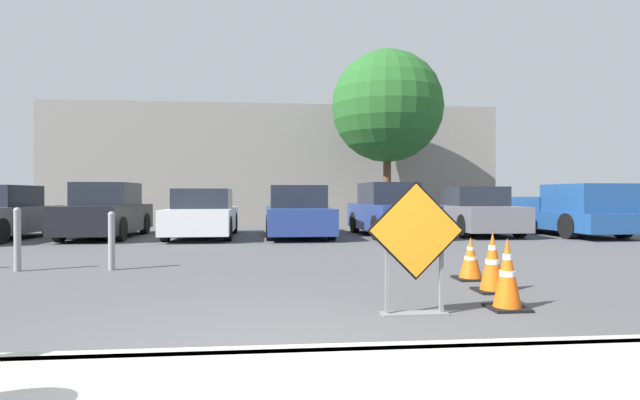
# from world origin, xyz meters

# --- Properties ---
(ground_plane) EXTENTS (96.00, 96.00, 0.00)m
(ground_plane) POSITION_xyz_m (0.00, 10.00, 0.00)
(ground_plane) COLOR #4C4C4F
(curb_lip) EXTENTS (29.11, 0.20, 0.14)m
(curb_lip) POSITION_xyz_m (0.00, 0.00, 0.07)
(curb_lip) COLOR #ADAAA3
(curb_lip) RESTS_ON ground_plane
(road_closed_sign) EXTENTS (1.05, 0.20, 1.43)m
(road_closed_sign) POSITION_xyz_m (1.47, 1.47, 0.77)
(road_closed_sign) COLOR black
(road_closed_sign) RESTS_ON ground_plane
(traffic_cone_nearest) EXTENTS (0.42, 0.42, 0.80)m
(traffic_cone_nearest) POSITION_xyz_m (2.58, 1.65, 0.39)
(traffic_cone_nearest) COLOR black
(traffic_cone_nearest) RESTS_ON ground_plane
(traffic_cone_second) EXTENTS (0.44, 0.44, 0.79)m
(traffic_cone_second) POSITION_xyz_m (2.86, 2.63, 0.39)
(traffic_cone_second) COLOR black
(traffic_cone_second) RESTS_ON ground_plane
(traffic_cone_third) EXTENTS (0.46, 0.46, 0.64)m
(traffic_cone_third) POSITION_xyz_m (2.95, 3.60, 0.31)
(traffic_cone_third) COLOR black
(traffic_cone_third) RESTS_ON ground_plane
(parked_car_second) EXTENTS (1.83, 4.30, 1.65)m
(parked_car_second) POSITION_xyz_m (-5.00, 11.80, 0.75)
(parked_car_second) COLOR black
(parked_car_second) RESTS_ON ground_plane
(parked_car_third) EXTENTS (1.96, 4.55, 1.46)m
(parked_car_third) POSITION_xyz_m (-2.13, 11.68, 0.68)
(parked_car_third) COLOR silver
(parked_car_third) RESTS_ON ground_plane
(parked_car_fourth) EXTENTS (2.00, 4.73, 1.57)m
(parked_car_fourth) POSITION_xyz_m (0.74, 11.79, 0.71)
(parked_car_fourth) COLOR navy
(parked_car_fourth) RESTS_ON ground_plane
(parked_car_fifth) EXTENTS (1.99, 4.54, 1.66)m
(parked_car_fifth) POSITION_xyz_m (3.60, 11.66, 0.76)
(parked_car_fifth) COLOR navy
(parked_car_fifth) RESTS_ON ground_plane
(parked_car_sixth) EXTENTS (1.98, 4.30, 1.54)m
(parked_car_sixth) POSITION_xyz_m (6.48, 11.87, 0.71)
(parked_car_sixth) COLOR slate
(parked_car_sixth) RESTS_ON ground_plane
(pickup_truck) EXTENTS (2.11, 5.43, 1.60)m
(pickup_truck) POSITION_xyz_m (9.36, 11.31, 0.72)
(pickup_truck) COLOR navy
(pickup_truck) RESTS_ON ground_plane
(bollard_nearest) EXTENTS (0.12, 0.12, 1.00)m
(bollard_nearest) POSITION_xyz_m (-2.76, 5.08, 0.53)
(bollard_nearest) COLOR gray
(bollard_nearest) RESTS_ON ground_plane
(bollard_second) EXTENTS (0.12, 0.12, 1.07)m
(bollard_second) POSITION_xyz_m (-4.29, 5.08, 0.56)
(bollard_second) COLOR gray
(bollard_second) RESTS_ON ground_plane
(building_facade_backdrop) EXTENTS (21.14, 5.00, 5.50)m
(building_facade_backdrop) POSITION_xyz_m (0.08, 21.84, 2.75)
(building_facade_backdrop) COLOR gray
(building_facade_backdrop) RESTS_ON ground_plane
(street_tree_behind_lot) EXTENTS (4.55, 4.55, 7.17)m
(street_tree_behind_lot) POSITION_xyz_m (4.63, 16.31, 4.88)
(street_tree_behind_lot) COLOR #513823
(street_tree_behind_lot) RESTS_ON ground_plane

